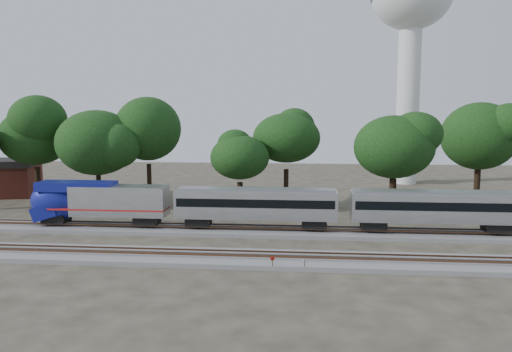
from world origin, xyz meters
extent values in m
plane|color=#383328|center=(0.00, 0.00, 0.00)|extent=(160.00, 160.00, 0.00)
cube|color=slate|center=(0.00, 6.00, 0.20)|extent=(160.00, 5.00, 0.40)
cube|color=brown|center=(0.00, 5.28, 0.66)|extent=(160.00, 0.08, 0.15)
cube|color=brown|center=(0.00, 6.72, 0.66)|extent=(160.00, 0.08, 0.15)
cube|color=slate|center=(0.00, -4.00, 0.20)|extent=(160.00, 5.00, 0.40)
cube|color=brown|center=(0.00, -4.72, 0.66)|extent=(160.00, 0.08, 0.15)
cube|color=brown|center=(0.00, -3.28, 0.66)|extent=(160.00, 0.08, 0.15)
cube|color=silver|center=(-10.77, 6.00, 3.14)|extent=(10.02, 2.84, 3.12)
ellipsoid|color=navy|center=(-17.95, 6.00, 2.90)|extent=(5.10, 2.95, 4.35)
cube|color=navy|center=(-15.40, 6.00, 4.61)|extent=(8.03, 2.78, 0.95)
cube|color=black|center=(-17.48, 6.00, 3.85)|extent=(0.42, 2.17, 1.24)
cube|color=#AF1B1A|center=(-11.90, 6.00, 2.34)|extent=(12.29, 2.88, 0.17)
cube|color=black|center=(-17.81, 6.00, 1.16)|extent=(2.46, 2.08, 0.85)
cube|color=black|center=(-7.88, 6.00, 1.16)|extent=(2.46, 2.08, 0.85)
cube|color=silver|center=(3.55, 6.00, 3.00)|extent=(16.45, 2.84, 2.84)
cube|color=black|center=(3.55, 6.00, 3.28)|extent=(15.88, 2.89, 0.85)
cube|color=gray|center=(3.55, 6.00, 4.46)|extent=(16.07, 2.27, 0.33)
cube|color=black|center=(-2.40, 6.00, 1.16)|extent=(2.46, 2.08, 0.85)
cube|color=black|center=(9.51, 6.00, 1.16)|extent=(2.46, 2.08, 0.85)
cube|color=silver|center=(21.37, 6.00, 3.00)|extent=(16.45, 2.84, 2.84)
cube|color=black|center=(21.37, 6.00, 3.28)|extent=(15.88, 2.89, 0.85)
cube|color=gray|center=(21.37, 6.00, 4.46)|extent=(16.07, 2.27, 0.33)
cube|color=black|center=(15.41, 6.00, 1.16)|extent=(2.46, 2.08, 0.85)
cube|color=black|center=(27.32, 6.00, 1.16)|extent=(2.46, 2.08, 0.85)
cylinder|color=#512D19|center=(6.01, -6.32, 0.51)|extent=(0.07, 0.07, 1.02)
cylinder|color=#B6180D|center=(6.01, -6.32, 0.97)|extent=(0.35, 0.18, 0.36)
cylinder|color=#512D19|center=(8.49, -6.38, 0.45)|extent=(0.06, 0.06, 0.90)
cylinder|color=silver|center=(8.49, -6.38, 0.85)|extent=(0.30, 0.16, 0.32)
cube|color=#512D19|center=(8.47, -5.72, 0.15)|extent=(0.58, 0.48, 0.30)
cylinder|color=silver|center=(26.40, 45.61, 13.53)|extent=(3.87, 3.87, 27.06)
cone|color=silver|center=(26.40, 45.61, 1.93)|extent=(6.19, 6.19, 3.87)
cylinder|color=black|center=(-28.34, 21.58, 2.43)|extent=(0.70, 0.70, 4.87)
ellipsoid|color=black|center=(-28.34, 21.58, 9.04)|extent=(9.18, 9.18, 7.80)
cylinder|color=black|center=(-18.04, 17.90, 2.29)|extent=(0.70, 0.70, 4.58)
ellipsoid|color=black|center=(-18.04, 17.90, 8.51)|extent=(8.64, 8.64, 7.34)
cylinder|color=black|center=(-12.28, 21.02, 2.75)|extent=(0.70, 0.70, 5.50)
ellipsoid|color=black|center=(-12.28, 21.02, 10.21)|extent=(10.36, 10.36, 8.81)
cylinder|color=black|center=(0.50, 17.28, 1.84)|extent=(0.70, 0.70, 3.68)
ellipsoid|color=black|center=(0.50, 17.28, 6.83)|extent=(6.93, 6.93, 5.89)
cylinder|color=black|center=(6.11, 22.09, 2.43)|extent=(0.70, 0.70, 4.85)
ellipsoid|color=black|center=(6.11, 22.09, 9.01)|extent=(9.15, 9.15, 7.78)
cylinder|color=black|center=(19.07, 16.42, 2.23)|extent=(0.70, 0.70, 4.46)
ellipsoid|color=black|center=(19.07, 16.42, 8.27)|extent=(8.40, 8.40, 7.14)
cylinder|color=black|center=(32.56, 27.52, 2.46)|extent=(0.70, 0.70, 4.92)
ellipsoid|color=black|center=(32.56, 27.52, 9.14)|extent=(9.28, 9.28, 7.89)
camera|label=1|loc=(8.24, -43.93, 12.08)|focal=35.00mm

